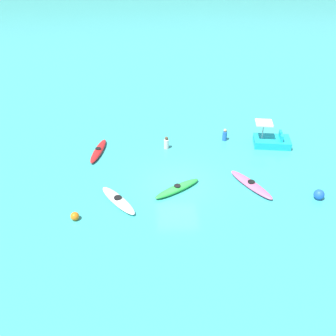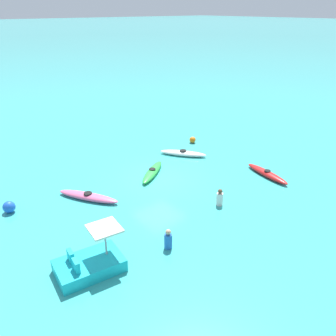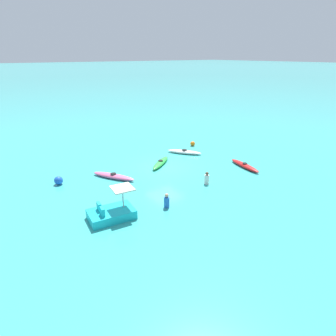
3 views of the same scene
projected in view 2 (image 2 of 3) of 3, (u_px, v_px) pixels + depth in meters
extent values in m
plane|color=#38ADA8|center=(158.00, 179.00, 19.77)|extent=(600.00, 600.00, 0.00)
ellipsoid|color=green|center=(152.00, 172.00, 20.22)|extent=(2.86, 2.25, 0.32)
cylinder|color=black|center=(152.00, 169.00, 20.15)|extent=(0.53, 0.53, 0.05)
ellipsoid|color=red|center=(267.00, 174.00, 20.01)|extent=(1.07, 3.14, 0.32)
cylinder|color=black|center=(267.00, 171.00, 19.93)|extent=(0.41, 0.41, 0.05)
ellipsoid|color=white|center=(183.00, 153.00, 22.81)|extent=(2.37, 2.87, 0.32)
cylinder|color=black|center=(183.00, 151.00, 22.73)|extent=(0.60, 0.60, 0.05)
ellipsoid|color=pink|center=(88.00, 196.00, 17.61)|extent=(2.27, 3.22, 0.32)
cylinder|color=black|center=(88.00, 193.00, 17.53)|extent=(0.57, 0.57, 0.05)
cube|color=#19B7C6|center=(89.00, 266.00, 12.76)|extent=(2.58, 1.80, 0.50)
cube|color=#19B7C6|center=(71.00, 256.00, 12.53)|extent=(0.22, 0.46, 0.44)
cube|color=#19B7C6|center=(76.00, 266.00, 12.07)|extent=(0.22, 0.46, 0.44)
cylinder|color=#B2B2B7|center=(106.00, 242.00, 12.76)|extent=(0.08, 0.08, 1.10)
cube|color=silver|center=(104.00, 228.00, 12.51)|extent=(1.23, 1.23, 0.08)
sphere|color=blue|center=(9.00, 207.00, 16.44)|extent=(0.58, 0.58, 0.58)
sphere|color=orange|center=(193.00, 140.00, 24.93)|extent=(0.44, 0.44, 0.44)
cylinder|color=silver|center=(220.00, 199.00, 17.02)|extent=(0.45, 0.45, 0.65)
sphere|color=brown|center=(220.00, 191.00, 16.83)|extent=(0.22, 0.22, 0.22)
cylinder|color=blue|center=(168.00, 241.00, 13.98)|extent=(0.45, 0.45, 0.65)
sphere|color=tan|center=(168.00, 232.00, 13.79)|extent=(0.22, 0.22, 0.22)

